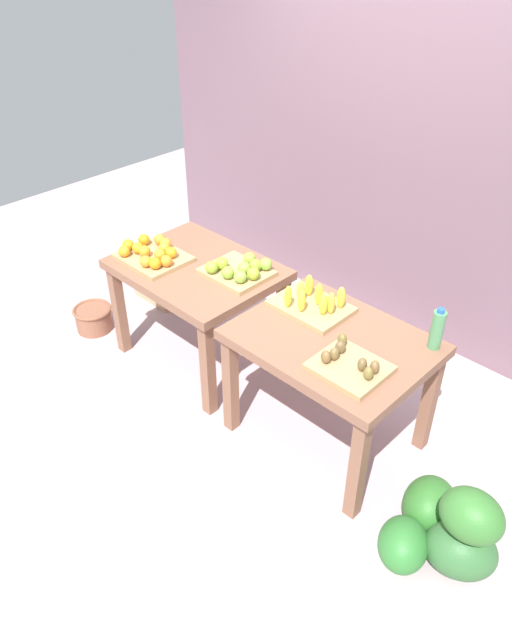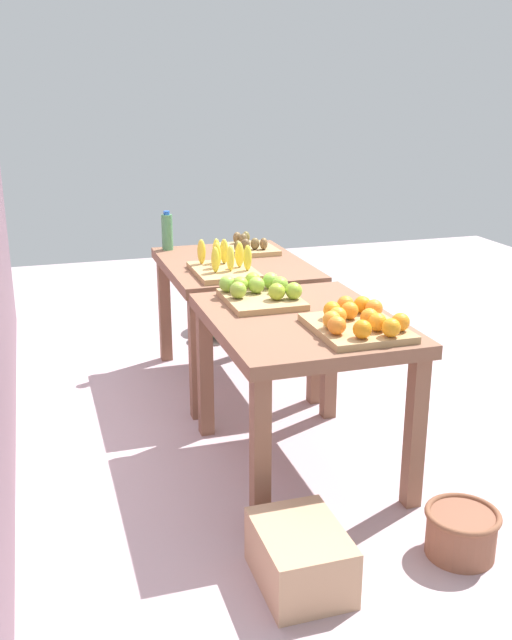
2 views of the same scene
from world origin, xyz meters
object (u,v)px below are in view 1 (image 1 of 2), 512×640
object	(u,v)px
banana_crate	(312,303)
apple_bin	(239,270)
water_bottle	(437,329)
watermelon_pile	(442,529)
orange_bin	(152,254)
kiwi_bin	(350,365)
cardboard_produce_box	(163,285)
wicker_basket	(93,318)
display_table_left	(197,280)
display_table_right	(332,354)

from	to	relation	value
banana_crate	apple_bin	bearing A→B (deg)	-177.15
water_bottle	watermelon_pile	distance (m)	0.99
orange_bin	watermelon_pile	size ratio (longest dim) A/B	0.67
kiwi_bin	cardboard_produce_box	size ratio (longest dim) A/B	0.90
banana_crate	wicker_basket	xyz separation A→B (m)	(-1.69, -0.48, -0.69)
watermelon_pile	wicker_basket	size ratio (longest dim) A/B	2.31
water_bottle	display_table_left	bearing A→B (deg)	-168.71
apple_bin	watermelon_pile	xyz separation A→B (m)	(1.74, -0.34, -0.60)
orange_bin	kiwi_bin	xyz separation A→B (m)	(1.61, -0.00, -0.01)
display_table_left	watermelon_pile	xyz separation A→B (m)	(2.03, -0.24, -0.44)
orange_bin	wicker_basket	distance (m)	0.91
banana_crate	cardboard_produce_box	distance (m)	1.81
watermelon_pile	cardboard_produce_box	bearing A→B (deg)	169.22
display_table_left	cardboard_produce_box	distance (m)	1.01
banana_crate	water_bottle	bearing A→B (deg)	14.63
orange_bin	cardboard_produce_box	bearing A→B (deg)	140.53
watermelon_pile	display_table_right	bearing A→B (deg)	165.19
kiwi_bin	display_table_right	bearing A→B (deg)	145.71
orange_bin	kiwi_bin	distance (m)	1.61
display_table_right	cardboard_produce_box	bearing A→B (deg)	171.15
kiwi_bin	watermelon_pile	world-z (taller)	kiwi_bin
display_table_left	display_table_right	xyz separation A→B (m)	(1.12, 0.00, 0.00)
kiwi_bin	water_bottle	xyz separation A→B (m)	(0.21, 0.46, 0.08)
kiwi_bin	apple_bin	bearing A→B (deg)	166.47
display_table_right	kiwi_bin	xyz separation A→B (m)	(0.22, -0.15, 0.14)
display_table_left	water_bottle	distance (m)	1.60
orange_bin	wicker_basket	size ratio (longest dim) A/B	1.55
cardboard_produce_box	display_table_right	bearing A→B (deg)	-8.85
orange_bin	apple_bin	world-z (taller)	apple_bin
display_table_right	water_bottle	size ratio (longest dim) A/B	4.28
kiwi_bin	watermelon_pile	size ratio (longest dim) A/B	0.54
water_bottle	wicker_basket	xyz separation A→B (m)	(-2.38, -0.66, -0.76)
cardboard_produce_box	apple_bin	bearing A→B (deg)	-10.24
wicker_basket	cardboard_produce_box	distance (m)	0.65
banana_crate	wicker_basket	world-z (taller)	banana_crate
watermelon_pile	orange_bin	bearing A→B (deg)	177.71
display_table_left	kiwi_bin	distance (m)	1.36
kiwi_bin	display_table_left	bearing A→B (deg)	173.56
orange_bin	watermelon_pile	distance (m)	2.37
water_bottle	wicker_basket	distance (m)	2.58
display_table_right	water_bottle	world-z (taller)	water_bottle
apple_bin	wicker_basket	distance (m)	1.39
wicker_basket	cardboard_produce_box	size ratio (longest dim) A/B	0.72
watermelon_pile	cardboard_produce_box	size ratio (longest dim) A/B	1.67
banana_crate	cardboard_produce_box	size ratio (longest dim) A/B	1.10
display_table_right	watermelon_pile	size ratio (longest dim) A/B	1.56
banana_crate	orange_bin	bearing A→B (deg)	-166.11
apple_bin	banana_crate	size ratio (longest dim) A/B	0.93
display_table_right	orange_bin	xyz separation A→B (m)	(-1.38, -0.15, 0.15)
orange_bin	apple_bin	size ratio (longest dim) A/B	1.09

